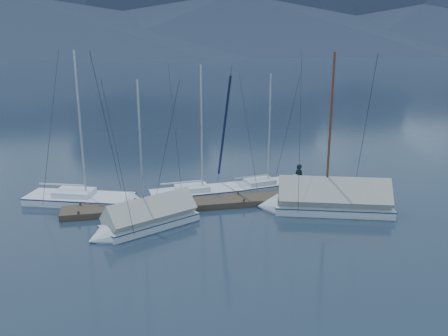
{
  "coord_description": "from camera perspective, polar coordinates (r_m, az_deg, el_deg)",
  "views": [
    {
      "loc": [
        -5.5,
        -23.13,
        9.41
      ],
      "look_at": [
        0.0,
        2.0,
        2.2
      ],
      "focal_mm": 38.0,
      "sensor_mm": 36.0,
      "label": 1
    }
  ],
  "objects": [
    {
      "name": "ground",
      "position": [
        25.57,
        0.96,
        -5.94
      ],
      "size": [
        1000.0,
        1000.0,
        0.0
      ],
      "primitive_type": "plane",
      "color": "#141F2E",
      "rests_on": "ground"
    },
    {
      "name": "dock",
      "position": [
        27.35,
        -0.0,
        -4.22
      ],
      "size": [
        18.0,
        1.5,
        0.54
      ],
      "color": "#382D23",
      "rests_on": "ground"
    },
    {
      "name": "mooring_posts",
      "position": [
        27.18,
        -1.03,
        -3.82
      ],
      "size": [
        15.12,
        1.52,
        0.35
      ],
      "color": "#382D23",
      "rests_on": "ground"
    },
    {
      "name": "sailboat_open_left",
      "position": [
        28.51,
        -15.28,
        -3.84
      ],
      "size": [
        7.46,
        4.41,
        9.54
      ],
      "color": "white",
      "rests_on": "ground"
    },
    {
      "name": "sailboat_open_mid",
      "position": [
        28.99,
        -1.73,
        -2.98
      ],
      "size": [
        6.64,
        2.79,
        8.61
      ],
      "color": "silver",
      "rests_on": "ground"
    },
    {
      "name": "sailboat_open_right",
      "position": [
        30.62,
        6.01,
        -2.05
      ],
      "size": [
        6.21,
        2.84,
        7.95
      ],
      "color": "silver",
      "rests_on": "ground"
    },
    {
      "name": "sailboat_covered_near",
      "position": [
        26.9,
        11.8,
        -4.09
      ],
      "size": [
        7.69,
        4.44,
        9.57
      ],
      "color": "silver",
      "rests_on": "ground"
    },
    {
      "name": "sailboat_covered_far",
      "position": [
        24.32,
        -9.82,
        -6.33
      ],
      "size": [
        5.99,
        4.18,
        8.19
      ],
      "color": "silver",
      "rests_on": "ground"
    },
    {
      "name": "person",
      "position": [
        28.54,
        9.02,
        -1.23
      ],
      "size": [
        0.64,
        0.75,
        1.74
      ],
      "primitive_type": "imported",
      "rotation": [
        0.0,
        0.0,
        1.99
      ],
      "color": "black",
      "rests_on": "dock"
    }
  ]
}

